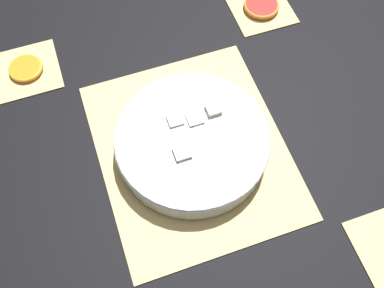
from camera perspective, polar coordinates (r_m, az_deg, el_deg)
ground_plane at (r=0.91m, az=0.00°, el=-0.78°), size 6.00×6.00×0.00m
bamboo_mat_center at (r=0.91m, az=0.00°, el=-0.69°), size 0.44×0.37×0.01m
coaster_mat_near_right at (r=1.15m, az=8.74°, el=16.65°), size 0.14×0.14×0.01m
coaster_mat_far_right at (r=1.08m, az=-20.25°, el=8.77°), size 0.14×0.14×0.01m
fruit_salad_bowl at (r=0.88m, az=0.02°, el=0.30°), size 0.30×0.30×0.06m
orange_slice_whole at (r=1.08m, az=-20.38°, el=9.02°), size 0.08×0.08×0.01m
grapefruit_slice at (r=1.14m, az=8.80°, el=16.97°), size 0.09×0.09×0.01m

